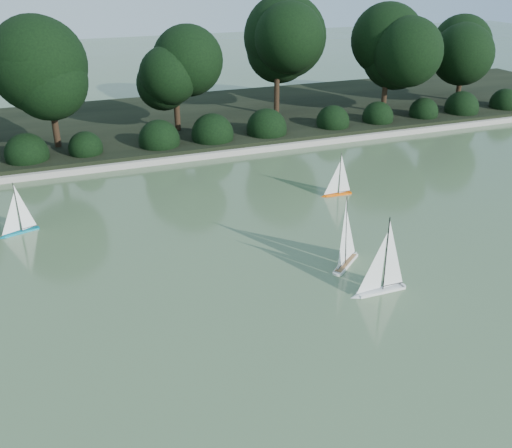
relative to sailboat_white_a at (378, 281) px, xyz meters
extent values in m
plane|color=#33492B|center=(-2.00, -0.19, -0.25)|extent=(80.00, 80.00, 0.00)
cube|color=gray|center=(-2.00, 8.81, -0.16)|extent=(40.00, 0.35, 0.18)
cube|color=black|center=(-2.00, 12.81, -0.10)|extent=(40.00, 8.00, 0.30)
cylinder|color=black|center=(-5.00, 10.71, 0.57)|extent=(0.20, 0.20, 1.66)
sphere|color=black|center=(-5.00, 10.71, 2.60)|extent=(2.66, 2.66, 2.66)
cylinder|color=black|center=(-1.00, 11.21, 0.38)|extent=(0.20, 0.20, 1.26)
sphere|color=black|center=(-1.00, 11.21, 1.95)|extent=(2.10, 2.10, 2.10)
cylinder|color=black|center=(3.00, 11.91, 0.61)|extent=(0.20, 0.20, 1.73)
sphere|color=black|center=(3.00, 11.91, 2.73)|extent=(2.80, 2.80, 2.80)
cylinder|color=black|center=(7.00, 10.81, 0.48)|extent=(0.20, 0.20, 1.48)
sphere|color=black|center=(7.00, 10.81, 2.36)|extent=(2.52, 2.52, 2.52)
cylinder|color=black|center=(11.00, 11.41, 0.45)|extent=(0.20, 0.20, 1.40)
sphere|color=black|center=(11.00, 11.41, 2.16)|extent=(2.24, 2.24, 2.24)
sphere|color=black|center=(-6.00, 9.71, 0.20)|extent=(1.10, 1.10, 1.10)
sphere|color=black|center=(-4.00, 9.71, 0.20)|extent=(1.10, 1.10, 1.10)
sphere|color=black|center=(-2.00, 9.71, 0.20)|extent=(1.10, 1.10, 1.10)
sphere|color=black|center=(0.00, 9.71, 0.20)|extent=(1.10, 1.10, 1.10)
sphere|color=black|center=(2.00, 9.71, 0.20)|extent=(1.10, 1.10, 1.10)
sphere|color=black|center=(4.00, 9.71, 0.20)|extent=(1.10, 1.10, 1.10)
sphere|color=black|center=(6.00, 9.71, 0.20)|extent=(1.10, 1.10, 1.10)
sphere|color=black|center=(8.00, 9.71, 0.20)|extent=(1.10, 1.10, 1.10)
sphere|color=black|center=(10.00, 9.71, 0.20)|extent=(1.10, 1.10, 1.10)
sphere|color=black|center=(12.00, 9.71, 0.20)|extent=(1.10, 1.10, 1.10)
cube|color=silver|center=(0.09, 0.00, -0.21)|extent=(0.95, 0.19, 0.10)
cone|color=silver|center=(-0.46, 0.00, -0.21)|extent=(0.19, 0.19, 0.19)
cylinder|color=silver|center=(0.57, 0.00, -0.21)|extent=(0.11, 0.11, 0.10)
cylinder|color=black|center=(0.14, 0.00, 0.58)|extent=(0.02, 0.02, 1.48)
cylinder|color=black|center=(0.35, 0.00, -0.10)|extent=(0.44, 0.02, 0.02)
cube|color=silver|center=(-0.01, 1.16, -0.21)|extent=(0.85, 0.75, 0.09)
cone|color=silver|center=(0.42, 1.51, -0.21)|extent=(0.27, 0.27, 0.19)
cylinder|color=silver|center=(-0.37, 0.86, -0.21)|extent=(0.16, 0.16, 0.09)
cube|color=olive|center=(-0.01, 1.16, -0.16)|extent=(0.76, 0.67, 0.01)
cylinder|color=black|center=(-0.04, 1.13, 0.58)|extent=(0.03, 0.03, 1.47)
cylinder|color=black|center=(-0.21, 0.99, -0.10)|extent=(0.35, 0.29, 0.02)
cube|color=#FE5902|center=(1.66, 4.57, -0.22)|extent=(0.73, 0.18, 0.07)
cone|color=#FE5902|center=(1.24, 4.60, -0.22)|extent=(0.15, 0.15, 0.14)
cylinder|color=#FE5902|center=(2.02, 4.55, -0.22)|extent=(0.09, 0.09, 0.07)
cylinder|color=black|center=(1.70, 4.57, 0.38)|extent=(0.02, 0.02, 1.12)
cylinder|color=black|center=(1.85, 4.56, -0.14)|extent=(0.33, 0.03, 0.01)
cube|color=#026F83|center=(-6.22, 5.16, -0.22)|extent=(0.76, 0.37, 0.08)
cone|color=#026F83|center=(-6.64, 5.03, -0.22)|extent=(0.19, 0.19, 0.15)
cylinder|color=#026F83|center=(-5.86, 5.27, -0.22)|extent=(0.11, 0.11, 0.08)
cylinder|color=black|center=(-6.18, 5.17, 0.40)|extent=(0.02, 0.02, 1.17)
cylinder|color=black|center=(-6.02, 5.22, -0.13)|extent=(0.33, 0.12, 0.01)
camera|label=1|loc=(-5.42, -7.72, 5.47)|focal=40.00mm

